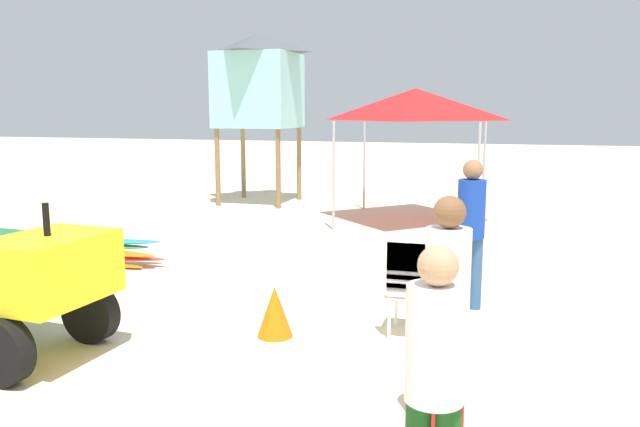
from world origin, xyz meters
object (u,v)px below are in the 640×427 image
lifeguard_near_right (471,224)px  stacked_plastic_chairs (412,276)px  lifeguard_near_center (447,299)px  lifeguard_far_right (435,374)px  traffic_cone_far (399,278)px  lifeguard_tower (258,81)px  traffic_cone_near (275,311)px  popup_canopy (416,104)px  surfboard_pile (86,251)px

lifeguard_near_right → stacked_plastic_chairs: bearing=-113.3°
lifeguard_near_center → lifeguard_far_right: (0.05, -1.17, -0.07)m
traffic_cone_far → stacked_plastic_chairs: bearing=-75.4°
lifeguard_near_right → lifeguard_tower: (-5.58, 7.36, 1.99)m
lifeguard_near_center → lifeguard_far_right: bearing=-87.6°
lifeguard_tower → traffic_cone_near: lifeguard_tower is taller
lifeguard_far_right → popup_canopy: bearing=98.8°
surfboard_pile → lifeguard_near_center: size_ratio=1.47×
lifeguard_near_right → popup_canopy: bearing=104.6°
lifeguard_far_right → lifeguard_near_right: bearing=90.8°
surfboard_pile → lifeguard_far_right: 7.53m
lifeguard_near_center → traffic_cone_near: (-1.87, 1.52, -0.74)m
lifeguard_near_center → lifeguard_near_right: lifeguard_near_right is taller
stacked_plastic_chairs → traffic_cone_far: bearing=104.6°
stacked_plastic_chairs → lifeguard_near_right: (0.50, 1.16, 0.37)m
lifeguard_far_right → lifeguard_tower: 13.06m
lifeguard_near_right → traffic_cone_near: 2.53m
stacked_plastic_chairs → popup_canopy: size_ratio=0.40×
popup_canopy → lifeguard_tower: 4.46m
surfboard_pile → lifeguard_tower: 7.35m
lifeguard_near_center → lifeguard_tower: lifeguard_tower is taller
lifeguard_near_center → lifeguard_near_right: bearing=90.2°
popup_canopy → traffic_cone_near: size_ratio=5.18×
lifeguard_tower → traffic_cone_far: lifeguard_tower is taller
lifeguard_near_right → lifeguard_tower: lifeguard_tower is taller
traffic_cone_near → traffic_cone_far: size_ratio=1.06×
surfboard_pile → lifeguard_tower: size_ratio=0.62×
stacked_plastic_chairs → lifeguard_tower: (-5.08, 8.53, 2.36)m
lifeguard_near_center → traffic_cone_far: lifeguard_near_center is taller
stacked_plastic_chairs → lifeguard_far_right: bearing=-79.6°
lifeguard_tower → traffic_cone_far: 9.02m
surfboard_pile → lifeguard_near_center: lifeguard_near_center is taller
traffic_cone_near → lifeguard_near_right: bearing=39.7°
surfboard_pile → popup_canopy: 6.99m
popup_canopy → surfboard_pile: bearing=-129.4°
stacked_plastic_chairs → popup_canopy: bearing=98.1°
lifeguard_tower → traffic_cone_near: (3.72, -8.90, -2.74)m
lifeguard_far_right → lifeguard_tower: size_ratio=0.40×
stacked_plastic_chairs → lifeguard_near_right: size_ratio=0.63×
traffic_cone_far → surfboard_pile: bearing=175.6°
stacked_plastic_chairs → lifeguard_near_center: size_ratio=0.64×
traffic_cone_near → traffic_cone_far: 2.00m
stacked_plastic_chairs → popup_canopy: 7.15m
stacked_plastic_chairs → lifeguard_far_right: 3.13m
surfboard_pile → lifeguard_tower: (0.11, 6.79, 2.80)m
traffic_cone_near → traffic_cone_far: bearing=60.0°
lifeguard_tower → traffic_cone_near: size_ratio=7.74×
lifeguard_near_center → popup_canopy: (-1.49, 8.76, 1.42)m
stacked_plastic_chairs → lifeguard_near_center: 2.00m
lifeguard_near_right → lifeguard_tower: 9.45m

